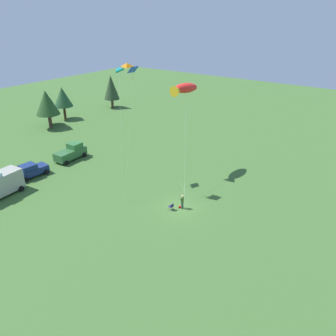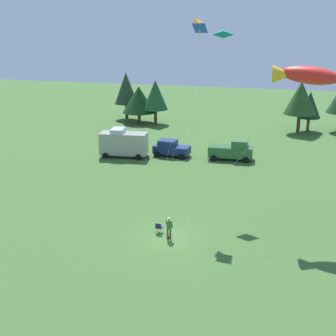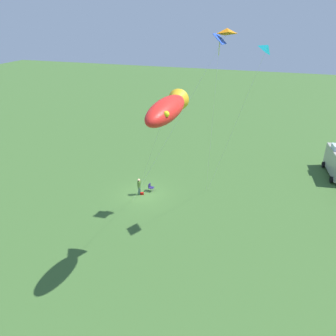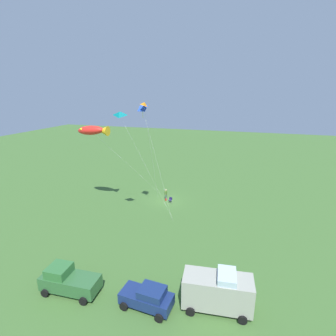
# 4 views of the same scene
# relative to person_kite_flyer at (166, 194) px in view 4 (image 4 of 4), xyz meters

# --- Properties ---
(ground_plane) EXTENTS (160.00, 160.00, 0.00)m
(ground_plane) POSITION_rel_person_kite_flyer_xyz_m (-0.10, 0.36, -1.02)
(ground_plane) COLOR #3C632C
(person_kite_flyer) EXTENTS (0.60, 0.36, 1.74)m
(person_kite_flyer) POSITION_rel_person_kite_flyer_xyz_m (0.00, 0.00, 0.00)
(person_kite_flyer) COLOR #345145
(person_kite_flyer) RESTS_ON ground
(folding_chair) EXTENTS (0.53, 0.53, 0.82)m
(folding_chair) POSITION_rel_person_kite_flyer_xyz_m (-1.00, 0.82, -0.53)
(folding_chair) COLOR #211C50
(folding_chair) RESTS_ON ground
(backpack_on_grass) EXTENTS (0.35, 0.39, 0.22)m
(backpack_on_grass) POSITION_rel_person_kite_flyer_xyz_m (-0.08, 0.25, -0.91)
(backpack_on_grass) COLOR #AB130C
(backpack_on_grass) RESTS_ON ground
(van_motorhome_grey) EXTENTS (5.60, 3.07, 3.34)m
(van_motorhome_grey) POSITION_rel_person_kite_flyer_xyz_m (-10.57, 19.55, 0.62)
(van_motorhome_grey) COLOR #9D9E90
(van_motorhome_grey) RESTS_ON ground
(car_navy_hatch) EXTENTS (4.32, 2.46, 1.89)m
(car_navy_hatch) POSITION_rel_person_kite_flyer_xyz_m (-5.29, 21.14, -0.07)
(car_navy_hatch) COLOR navy
(car_navy_hatch) RESTS_ON ground
(truck_green_flatbed) EXTENTS (5.10, 2.63, 2.34)m
(truck_green_flatbed) POSITION_rel_person_kite_flyer_xyz_m (1.83, 21.53, 0.08)
(truck_green_flatbed) COLOR #2F6033
(truck_green_flatbed) RESTS_ON ground
(kite_large_fish) EXTENTS (11.31, 6.97, 12.32)m
(kite_large_fish) POSITION_rel_person_kite_flyer_xyz_m (8.59, 5.70, 10.48)
(kite_large_fish) COLOR red
(kite_large_fish) RESTS_ON ground
(kite_delta_orange) EXTENTS (1.84, 8.43, 15.52)m
(kite_delta_orange) POSITION_rel_person_kite_flyer_xyz_m (0.17, 7.52, 14.14)
(kite_delta_orange) COLOR orange
(kite_delta_orange) RESTS_ON ground
(kite_diamond_blue) EXTENTS (4.07, 1.43, 15.08)m
(kite_diamond_blue) POSITION_rel_person_kite_flyer_xyz_m (0.50, 7.11, 13.22)
(kite_diamond_blue) COLOR blue
(kite_diamond_blue) RESTS_ON ground
(kite_delta_teal) EXTENTS (5.75, 4.81, 14.68)m
(kite_delta_teal) POSITION_rel_person_kite_flyer_xyz_m (1.91, 10.63, 13.22)
(kite_delta_teal) COLOR #0B838D
(kite_delta_teal) RESTS_ON ground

